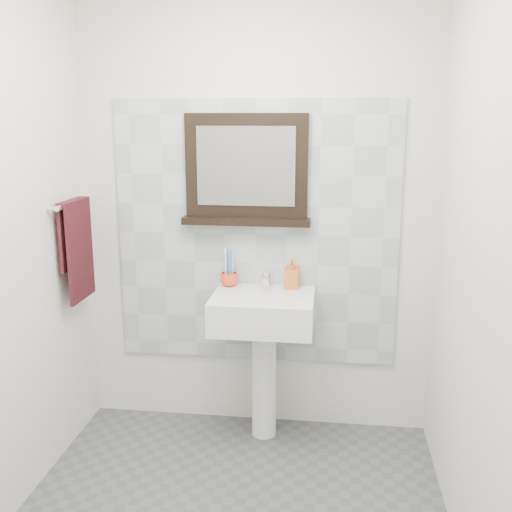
{
  "coord_description": "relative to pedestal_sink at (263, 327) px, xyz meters",
  "views": [
    {
      "loc": [
        0.43,
        -2.22,
        1.8
      ],
      "look_at": [
        0.07,
        0.55,
        1.15
      ],
      "focal_mm": 42.0,
      "sensor_mm": 36.0,
      "label": 1
    }
  ],
  "objects": [
    {
      "name": "right_wall",
      "position": [
        0.93,
        -0.87,
        0.57
      ],
      "size": [
        0.01,
        2.2,
        2.5
      ],
      "primitive_type": "cube",
      "color": "silver",
      "rests_on": "ground"
    },
    {
      "name": "framed_mirror",
      "position": [
        -0.12,
        0.19,
        0.83
      ],
      "size": [
        0.72,
        0.11,
        0.61
      ],
      "color": "black",
      "rests_on": "back_wall"
    },
    {
      "name": "front_wall",
      "position": [
        -0.07,
        -1.97,
        0.57
      ],
      "size": [
        2.0,
        0.01,
        2.5
      ],
      "primitive_type": "cube",
      "color": "silver",
      "rests_on": "ground"
    },
    {
      "name": "pedestal_sink",
      "position": [
        0.0,
        0.0,
        0.0
      ],
      "size": [
        0.55,
        0.44,
        0.96
      ],
      "color": "white",
      "rests_on": "ground"
    },
    {
      "name": "towel_bar",
      "position": [
        -1.02,
        -0.07,
        0.67
      ],
      "size": [
        0.07,
        0.4,
        0.03
      ],
      "color": "silver",
      "rests_on": "left_wall"
    },
    {
      "name": "hand_towel",
      "position": [
        -1.01,
        -0.07,
        0.46
      ],
      "size": [
        0.06,
        0.3,
        0.55
      ],
      "color": "black",
      "rests_on": "towel_bar"
    },
    {
      "name": "back_wall",
      "position": [
        -0.07,
        0.23,
        0.57
      ],
      "size": [
        2.0,
        0.01,
        2.5
      ],
      "primitive_type": "cube",
      "color": "silver",
      "rests_on": "ground"
    },
    {
      "name": "toothbrush_cup",
      "position": [
        -0.21,
        0.14,
        0.22
      ],
      "size": [
        0.1,
        0.1,
        0.08
      ],
      "primitive_type": "imported",
      "rotation": [
        0.0,
        0.0,
        0.01
      ],
      "color": "#FB471D",
      "rests_on": "pedestal_sink"
    },
    {
      "name": "toothbrushes",
      "position": [
        -0.21,
        0.14,
        0.31
      ],
      "size": [
        0.05,
        0.04,
        0.21
      ],
      "color": "white",
      "rests_on": "toothbrush_cup"
    },
    {
      "name": "splashback",
      "position": [
        -0.07,
        0.21,
        0.47
      ],
      "size": [
        1.6,
        0.02,
        1.5
      ],
      "primitive_type": "cube",
      "color": "#B0BABF",
      "rests_on": "back_wall"
    },
    {
      "name": "soap_dispenser",
      "position": [
        0.14,
        0.14,
        0.27
      ],
      "size": [
        0.08,
        0.08,
        0.17
      ],
      "primitive_type": "imported",
      "rotation": [
        0.0,
        0.0,
        -0.09
      ],
      "color": "red",
      "rests_on": "pedestal_sink"
    }
  ]
}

